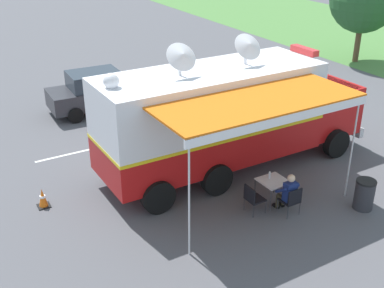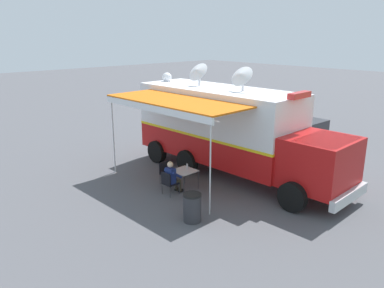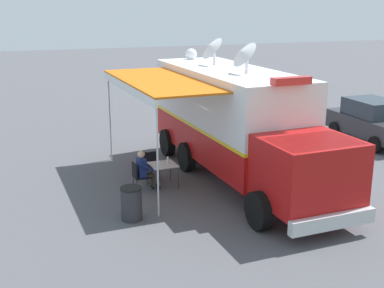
{
  "view_description": "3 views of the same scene",
  "coord_description": "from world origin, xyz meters",
  "px_view_note": "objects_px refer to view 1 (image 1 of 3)",
  "views": [
    {
      "loc": [
        12.02,
        -7.33,
        7.69
      ],
      "look_at": [
        0.0,
        -0.66,
        1.19
      ],
      "focal_mm": 45.19,
      "sensor_mm": 36.0,
      "label": 1
    },
    {
      "loc": [
        11.33,
        10.71,
        5.64
      ],
      "look_at": [
        1.92,
        0.51,
        1.61
      ],
      "focal_mm": 35.76,
      "sensor_mm": 36.0,
      "label": 2
    },
    {
      "loc": [
        6.83,
        14.85,
        5.55
      ],
      "look_at": [
        1.25,
        0.0,
        1.08
      ],
      "focal_mm": 46.83,
      "sensor_mm": 36.0,
      "label": 3
    }
  ],
  "objects_px": {
    "folding_table": "(273,182)",
    "car_behind_truck": "(97,91)",
    "water_bottle": "(270,175)",
    "traffic_cone": "(43,198)",
    "folding_chair_beside_table": "(253,197)",
    "command_truck": "(231,114)",
    "seated_responder": "(288,192)",
    "folding_chair_at_table": "(292,199)",
    "trash_bin": "(364,194)"
  },
  "relations": [
    {
      "from": "folding_table",
      "to": "car_behind_truck",
      "type": "xyz_separation_m",
      "value": [
        -9.67,
        -2.0,
        0.21
      ]
    },
    {
      "from": "folding_table",
      "to": "water_bottle",
      "type": "height_order",
      "value": "water_bottle"
    },
    {
      "from": "water_bottle",
      "to": "traffic_cone",
      "type": "distance_m",
      "value": 6.64
    },
    {
      "from": "folding_table",
      "to": "folding_chair_beside_table",
      "type": "distance_m",
      "value": 0.88
    },
    {
      "from": "folding_chair_beside_table",
      "to": "car_behind_truck",
      "type": "distance_m",
      "value": 9.92
    },
    {
      "from": "command_truck",
      "to": "traffic_cone",
      "type": "height_order",
      "value": "command_truck"
    },
    {
      "from": "folding_table",
      "to": "seated_responder",
      "type": "height_order",
      "value": "seated_responder"
    },
    {
      "from": "command_truck",
      "to": "folding_chair_at_table",
      "type": "height_order",
      "value": "command_truck"
    },
    {
      "from": "car_behind_truck",
      "to": "water_bottle",
      "type": "bearing_deg",
      "value": 11.73
    },
    {
      "from": "car_behind_truck",
      "to": "folding_chair_at_table",
      "type": "bearing_deg",
      "value": 11.02
    },
    {
      "from": "trash_bin",
      "to": "car_behind_truck",
      "type": "height_order",
      "value": "car_behind_truck"
    },
    {
      "from": "command_truck",
      "to": "trash_bin",
      "type": "distance_m",
      "value": 4.72
    },
    {
      "from": "car_behind_truck",
      "to": "folding_chair_beside_table",
      "type": "bearing_deg",
      "value": 6.64
    },
    {
      "from": "folding_table",
      "to": "water_bottle",
      "type": "xyz_separation_m",
      "value": [
        -0.17,
        -0.02,
        0.16
      ]
    },
    {
      "from": "seated_responder",
      "to": "car_behind_truck",
      "type": "distance_m",
      "value": 10.48
    },
    {
      "from": "folding_chair_at_table",
      "to": "command_truck",
      "type": "bearing_deg",
      "value": 179.49
    },
    {
      "from": "traffic_cone",
      "to": "folding_chair_beside_table",
      "type": "bearing_deg",
      "value": 57.88
    },
    {
      "from": "seated_responder",
      "to": "traffic_cone",
      "type": "bearing_deg",
      "value": -121.27
    },
    {
      "from": "folding_chair_at_table",
      "to": "folding_chair_beside_table",
      "type": "xyz_separation_m",
      "value": [
        -0.62,
        -0.89,
        0.0
      ]
    },
    {
      "from": "seated_responder",
      "to": "trash_bin",
      "type": "height_order",
      "value": "seated_responder"
    },
    {
      "from": "command_truck",
      "to": "trash_bin",
      "type": "relative_size",
      "value": 10.5
    },
    {
      "from": "folding_table",
      "to": "car_behind_truck",
      "type": "relative_size",
      "value": 0.19
    },
    {
      "from": "folding_table",
      "to": "folding_chair_at_table",
      "type": "xyz_separation_m",
      "value": [
        0.8,
        0.04,
        -0.16
      ]
    },
    {
      "from": "command_truck",
      "to": "car_behind_truck",
      "type": "xyz_separation_m",
      "value": [
        -7.21,
        -2.07,
        -1.07
      ]
    },
    {
      "from": "folding_chair_at_table",
      "to": "car_behind_truck",
      "type": "bearing_deg",
      "value": -168.98
    },
    {
      "from": "trash_bin",
      "to": "traffic_cone",
      "type": "relative_size",
      "value": 1.57
    },
    {
      "from": "folding_table",
      "to": "traffic_cone",
      "type": "height_order",
      "value": "folding_table"
    },
    {
      "from": "folding_chair_at_table",
      "to": "seated_responder",
      "type": "xyz_separation_m",
      "value": [
        -0.19,
        -0.01,
        0.14
      ]
    },
    {
      "from": "traffic_cone",
      "to": "car_behind_truck",
      "type": "xyz_separation_m",
      "value": [
        -6.63,
        3.99,
        0.6
      ]
    },
    {
      "from": "trash_bin",
      "to": "car_behind_truck",
      "type": "xyz_separation_m",
      "value": [
        -11.21,
        -4.1,
        0.42
      ]
    },
    {
      "from": "folding_chair_beside_table",
      "to": "trash_bin",
      "type": "bearing_deg",
      "value": 65.27
    },
    {
      "from": "trash_bin",
      "to": "water_bottle",
      "type": "bearing_deg",
      "value": -128.7
    },
    {
      "from": "trash_bin",
      "to": "command_truck",
      "type": "bearing_deg",
      "value": -153.06
    },
    {
      "from": "folding_table",
      "to": "water_bottle",
      "type": "bearing_deg",
      "value": -172.28
    },
    {
      "from": "folding_chair_at_table",
      "to": "traffic_cone",
      "type": "height_order",
      "value": "folding_chair_at_table"
    },
    {
      "from": "folding_chair_beside_table",
      "to": "car_behind_truck",
      "type": "xyz_separation_m",
      "value": [
        -9.85,
        -1.15,
        0.37
      ]
    },
    {
      "from": "folding_chair_at_table",
      "to": "seated_responder",
      "type": "distance_m",
      "value": 0.23
    },
    {
      "from": "water_bottle",
      "to": "car_behind_truck",
      "type": "relative_size",
      "value": 0.05
    },
    {
      "from": "folding_table",
      "to": "water_bottle",
      "type": "distance_m",
      "value": 0.23
    },
    {
      "from": "water_bottle",
      "to": "traffic_cone",
      "type": "relative_size",
      "value": 0.39
    },
    {
      "from": "folding_chair_beside_table",
      "to": "seated_responder",
      "type": "bearing_deg",
      "value": 63.96
    },
    {
      "from": "command_truck",
      "to": "folding_table",
      "type": "bearing_deg",
      "value": -1.69
    },
    {
      "from": "folding_table",
      "to": "trash_bin",
      "type": "height_order",
      "value": "trash_bin"
    },
    {
      "from": "command_truck",
      "to": "folding_chair_beside_table",
      "type": "height_order",
      "value": "command_truck"
    },
    {
      "from": "command_truck",
      "to": "water_bottle",
      "type": "bearing_deg",
      "value": -2.37
    },
    {
      "from": "folding_chair_at_table",
      "to": "trash_bin",
      "type": "xyz_separation_m",
      "value": [
        0.74,
        2.06,
        -0.06
      ]
    },
    {
      "from": "folding_chair_at_table",
      "to": "seated_responder",
      "type": "relative_size",
      "value": 0.7
    },
    {
      "from": "folding_chair_beside_table",
      "to": "trash_bin",
      "type": "distance_m",
      "value": 3.25
    },
    {
      "from": "command_truck",
      "to": "folding_chair_at_table",
      "type": "distance_m",
      "value": 3.56
    },
    {
      "from": "folding_chair_at_table",
      "to": "folding_chair_beside_table",
      "type": "distance_m",
      "value": 1.09
    }
  ]
}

